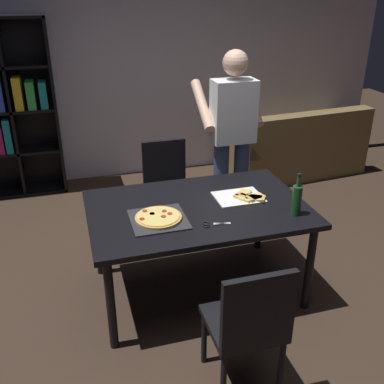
{
  "coord_description": "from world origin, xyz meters",
  "views": [
    {
      "loc": [
        -0.86,
        -2.8,
        2.26
      ],
      "look_at": [
        0.0,
        0.15,
        0.8
      ],
      "focal_mm": 41.71,
      "sensor_mm": 36.0,
      "label": 1
    }
  ],
  "objects_px": {
    "dining_table": "(198,215)",
    "person_serving_pizza": "(232,136)",
    "wine_bottle": "(297,199)",
    "kitchen_scissors": "(212,224)",
    "chair_near_camera": "(249,322)",
    "couch": "(295,150)",
    "chair_far_side": "(167,182)",
    "pepperoni_pizza_on_tray": "(158,218)"
  },
  "relations": [
    {
      "from": "wine_bottle",
      "to": "kitchen_scissors",
      "type": "relative_size",
      "value": 1.6
    },
    {
      "from": "person_serving_pizza",
      "to": "couch",
      "type": "bearing_deg",
      "value": 41.72
    },
    {
      "from": "person_serving_pizza",
      "to": "kitchen_scissors",
      "type": "xyz_separation_m",
      "value": [
        -0.55,
        -1.08,
        -0.24
      ]
    },
    {
      "from": "wine_bottle",
      "to": "kitchen_scissors",
      "type": "bearing_deg",
      "value": 177.92
    },
    {
      "from": "chair_far_side",
      "to": "pepperoni_pizza_on_tray",
      "type": "height_order",
      "value": "chair_far_side"
    },
    {
      "from": "person_serving_pizza",
      "to": "wine_bottle",
      "type": "relative_size",
      "value": 5.54
    },
    {
      "from": "dining_table",
      "to": "chair_near_camera",
      "type": "height_order",
      "value": "chair_near_camera"
    },
    {
      "from": "dining_table",
      "to": "couch",
      "type": "height_order",
      "value": "couch"
    },
    {
      "from": "dining_table",
      "to": "person_serving_pizza",
      "type": "distance_m",
      "value": 1.02
    },
    {
      "from": "chair_near_camera",
      "to": "couch",
      "type": "relative_size",
      "value": 0.51
    },
    {
      "from": "couch",
      "to": "person_serving_pizza",
      "type": "distance_m",
      "value": 1.93
    },
    {
      "from": "pepperoni_pizza_on_tray",
      "to": "kitchen_scissors",
      "type": "distance_m",
      "value": 0.38
    },
    {
      "from": "dining_table",
      "to": "couch",
      "type": "distance_m",
      "value": 2.78
    },
    {
      "from": "person_serving_pizza",
      "to": "kitchen_scissors",
      "type": "relative_size",
      "value": 8.84
    },
    {
      "from": "wine_bottle",
      "to": "kitchen_scissors",
      "type": "height_order",
      "value": "wine_bottle"
    },
    {
      "from": "couch",
      "to": "wine_bottle",
      "type": "relative_size",
      "value": 5.59
    },
    {
      "from": "person_serving_pizza",
      "to": "chair_near_camera",
      "type": "bearing_deg",
      "value": -107.34
    },
    {
      "from": "person_serving_pizza",
      "to": "dining_table",
      "type": "bearing_deg",
      "value": -125.44
    },
    {
      "from": "person_serving_pizza",
      "to": "kitchen_scissors",
      "type": "height_order",
      "value": "person_serving_pizza"
    },
    {
      "from": "chair_near_camera",
      "to": "pepperoni_pizza_on_tray",
      "type": "bearing_deg",
      "value": 110.0
    },
    {
      "from": "chair_near_camera",
      "to": "wine_bottle",
      "type": "relative_size",
      "value": 2.85
    },
    {
      "from": "pepperoni_pizza_on_tray",
      "to": "wine_bottle",
      "type": "bearing_deg",
      "value": -11.38
    },
    {
      "from": "chair_near_camera",
      "to": "pepperoni_pizza_on_tray",
      "type": "distance_m",
      "value": 0.98
    },
    {
      "from": "dining_table",
      "to": "kitchen_scissors",
      "type": "height_order",
      "value": "kitchen_scissors"
    },
    {
      "from": "pepperoni_pizza_on_tray",
      "to": "wine_bottle",
      "type": "xyz_separation_m",
      "value": [
        0.96,
        -0.19,
        0.1
      ]
    },
    {
      "from": "chair_near_camera",
      "to": "wine_bottle",
      "type": "height_order",
      "value": "wine_bottle"
    },
    {
      "from": "chair_far_side",
      "to": "couch",
      "type": "relative_size",
      "value": 0.51
    },
    {
      "from": "pepperoni_pizza_on_tray",
      "to": "chair_far_side",
      "type": "bearing_deg",
      "value": 74.04
    },
    {
      "from": "chair_near_camera",
      "to": "chair_far_side",
      "type": "bearing_deg",
      "value": 90.0
    },
    {
      "from": "couch",
      "to": "person_serving_pizza",
      "type": "xyz_separation_m",
      "value": [
        -1.34,
        -1.2,
        0.7
      ]
    },
    {
      "from": "wine_bottle",
      "to": "person_serving_pizza",
      "type": "bearing_deg",
      "value": 93.68
    },
    {
      "from": "pepperoni_pizza_on_tray",
      "to": "wine_bottle",
      "type": "distance_m",
      "value": 0.98
    },
    {
      "from": "person_serving_pizza",
      "to": "pepperoni_pizza_on_tray",
      "type": "xyz_separation_m",
      "value": [
        -0.88,
        -0.91,
        -0.23
      ]
    },
    {
      "from": "person_serving_pizza",
      "to": "wine_bottle",
      "type": "height_order",
      "value": "person_serving_pizza"
    },
    {
      "from": "wine_bottle",
      "to": "couch",
      "type": "bearing_deg",
      "value": 61.03
    },
    {
      "from": "person_serving_pizza",
      "to": "pepperoni_pizza_on_tray",
      "type": "relative_size",
      "value": 4.53
    },
    {
      "from": "pepperoni_pizza_on_tray",
      "to": "couch",
      "type": "bearing_deg",
      "value": 43.41
    },
    {
      "from": "wine_bottle",
      "to": "chair_far_side",
      "type": "bearing_deg",
      "value": 115.55
    },
    {
      "from": "chair_near_camera",
      "to": "chair_far_side",
      "type": "height_order",
      "value": "same"
    },
    {
      "from": "pepperoni_pizza_on_tray",
      "to": "wine_bottle",
      "type": "height_order",
      "value": "wine_bottle"
    },
    {
      "from": "couch",
      "to": "kitchen_scissors",
      "type": "distance_m",
      "value": 3.0
    },
    {
      "from": "couch",
      "to": "pepperoni_pizza_on_tray",
      "type": "height_order",
      "value": "couch"
    }
  ]
}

